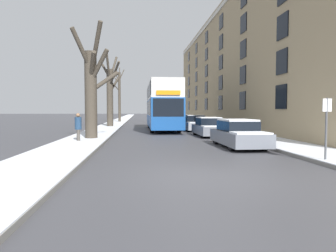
{
  "coord_description": "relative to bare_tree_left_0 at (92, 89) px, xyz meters",
  "views": [
    {
      "loc": [
        -2.07,
        -8.04,
        1.83
      ],
      "look_at": [
        0.06,
        14.0,
        0.68
      ],
      "focal_mm": 32.0,
      "sensor_mm": 36.0,
      "label": 1
    }
  ],
  "objects": [
    {
      "name": "terrace_facade_right",
      "position": [
        16.04,
        16.41,
        3.53
      ],
      "size": [
        9.1,
        46.86,
        13.32
      ],
      "color": "tan",
      "rests_on": "ground"
    },
    {
      "name": "parked_car_2",
      "position": [
        7.78,
        8.02,
        -2.48
      ],
      "size": [
        1.78,
        4.16,
        1.42
      ],
      "color": "#9EA3AD",
      "rests_on": "ground"
    },
    {
      "name": "pedestrian_left_sidewalk",
      "position": [
        -0.53,
        -1.46,
        -2.21
      ],
      "size": [
        0.37,
        0.37,
        1.68
      ],
      "rotation": [
        0.0,
        0.0,
        1.84
      ],
      "color": "#4C4742",
      "rests_on": "ground"
    },
    {
      "name": "bare_tree_left_2",
      "position": [
        -0.15,
        27.43,
        1.2
      ],
      "size": [
        2.14,
        4.03,
        8.52
      ],
      "color": "#423A30",
      "rests_on": "ground"
    },
    {
      "name": "double_decker_bus",
      "position": [
        5.0,
        9.41,
        -0.7
      ],
      "size": [
        2.59,
        11.62,
        4.3
      ],
      "color": "#194C99",
      "rests_on": "ground"
    },
    {
      "name": "ground_plane",
      "position": [
        4.9,
        -10.38,
        -3.13
      ],
      "size": [
        320.0,
        320.0,
        0.0
      ],
      "primitive_type": "plane",
      "color": "#424247"
    },
    {
      "name": "bare_tree_left_0",
      "position": [
        0.0,
        0.0,
        0.0
      ],
      "size": [
        2.62,
        2.74,
        6.76
      ],
      "color": "#423A30",
      "rests_on": "ground"
    },
    {
      "name": "sidewalk_right",
      "position": [
        10.2,
        42.62,
        -3.05
      ],
      "size": [
        2.69,
        130.0,
        0.16
      ],
      "color": "slate",
      "rests_on": "ground"
    },
    {
      "name": "street_sign_post",
      "position": [
        9.16,
        -8.86,
        -1.82
      ],
      "size": [
        0.32,
        0.07,
        2.26
      ],
      "color": "#4C4F54",
      "rests_on": "ground"
    },
    {
      "name": "parked_car_0",
      "position": [
        7.78,
        -3.9,
        -2.49
      ],
      "size": [
        1.78,
        4.55,
        1.39
      ],
      "color": "slate",
      "rests_on": "ground"
    },
    {
      "name": "parked_car_3",
      "position": [
        7.78,
        13.71,
        -2.52
      ],
      "size": [
        1.87,
        4.52,
        1.32
      ],
      "color": "black",
      "rests_on": "ground"
    },
    {
      "name": "bare_tree_left_1",
      "position": [
        -0.2,
        13.88,
        0.53
      ],
      "size": [
        2.15,
        4.51,
        7.84
      ],
      "color": "#423A30",
      "rests_on": "ground"
    },
    {
      "name": "parked_car_1",
      "position": [
        7.78,
        2.41,
        -2.5
      ],
      "size": [
        1.76,
        4.23,
        1.36
      ],
      "color": "slate",
      "rests_on": "ground"
    },
    {
      "name": "sidewalk_left",
      "position": [
        -0.4,
        42.62,
        -3.05
      ],
      "size": [
        2.69,
        130.0,
        0.16
      ],
      "color": "slate",
      "rests_on": "ground"
    }
  ]
}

